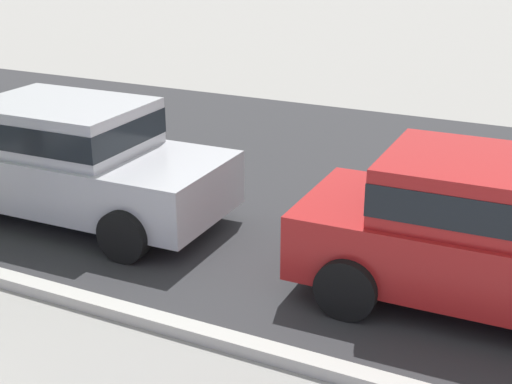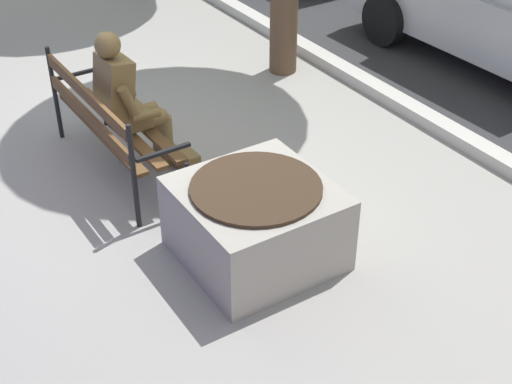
# 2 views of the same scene
# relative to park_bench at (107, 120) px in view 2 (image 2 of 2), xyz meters

# --- Properties ---
(ground_plane) EXTENTS (80.00, 80.00, 0.00)m
(ground_plane) POSITION_rel_park_bench_xyz_m (-0.26, 0.18, -0.54)
(ground_plane) COLOR gray
(curb_stone) EXTENTS (60.00, 0.20, 0.12)m
(curb_stone) POSITION_rel_park_bench_xyz_m (-0.26, 3.08, -0.48)
(curb_stone) COLOR #B2AFA8
(curb_stone) RESTS_ON ground
(park_bench) EXTENTS (1.81, 0.55, 0.95)m
(park_bench) POSITION_rel_park_bench_xyz_m (0.00, 0.00, 0.00)
(park_bench) COLOR brown
(park_bench) RESTS_ON ground
(bronze_statue_seated) EXTENTS (0.62, 0.78, 1.37)m
(bronze_statue_seated) POSITION_rel_park_bench_xyz_m (0.09, 0.21, 0.12)
(bronze_statue_seated) COLOR brown
(bronze_statue_seated) RESTS_ON ground
(concrete_planter) EXTENTS (1.09, 1.09, 0.65)m
(concrete_planter) POSITION_rel_park_bench_xyz_m (1.73, 0.45, -0.22)
(concrete_planter) COLOR gray
(concrete_planter) RESTS_ON ground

